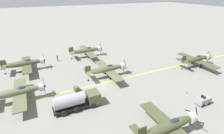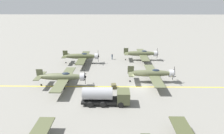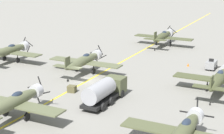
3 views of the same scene
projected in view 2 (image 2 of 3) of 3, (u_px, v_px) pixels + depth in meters
name	position (u px, v px, depth m)	size (l,w,h in m)	color
ground_plane	(139.00, 87.00, 35.40)	(400.00, 400.00, 0.00)	gray
taxiway_stripe	(139.00, 87.00, 35.40)	(0.30, 160.00, 0.01)	yellow
airplane_near_center	(62.00, 77.00, 35.11)	(12.00, 9.98, 3.72)	#5A6041
airplane_near_left	(82.00, 56.00, 48.04)	(12.00, 9.98, 3.79)	#4C5132
airplane_mid_center	(152.00, 73.00, 36.80)	(12.00, 9.98, 3.65)	#5B6041
airplane_mid_left	(141.00, 54.00, 50.61)	(12.00, 9.98, 3.65)	#575C3D
fuel_tanker	(106.00, 96.00, 29.14)	(2.68, 8.00, 2.98)	black
ground_crew_walking	(112.00, 56.00, 51.63)	(0.38, 0.38, 1.75)	#334256
supply_crate_by_tanker	(114.00, 86.00, 34.72)	(1.07, 0.89, 0.89)	brown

